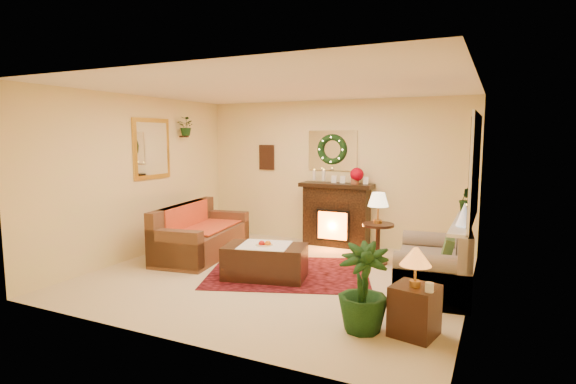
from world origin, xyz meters
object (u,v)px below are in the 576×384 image
at_px(end_table_square, 415,309).
at_px(fireplace, 336,215).
at_px(coffee_table, 265,264).
at_px(loveseat, 433,258).
at_px(side_table_round, 378,243).
at_px(sofa, 203,230).

bearing_deg(end_table_square, fireplace, 121.21).
distance_m(fireplace, coffee_table, 2.27).
xyz_separation_m(loveseat, side_table_round, (-0.94, 0.91, -0.09)).
distance_m(fireplace, loveseat, 2.58).
xyz_separation_m(sofa, coffee_table, (1.51, -0.64, -0.22)).
height_order(sofa, end_table_square, sofa).
bearing_deg(sofa, fireplace, 33.25).
xyz_separation_m(fireplace, side_table_round, (0.97, -0.84, -0.22)).
height_order(sofa, coffee_table, sofa).
height_order(side_table_round, end_table_square, side_table_round).
height_order(loveseat, coffee_table, loveseat).
relative_size(loveseat, coffee_table, 1.33).
height_order(loveseat, side_table_round, loveseat).
height_order(end_table_square, coffee_table, end_table_square).
height_order(sofa, fireplace, fireplace).
relative_size(sofa, loveseat, 1.33).
xyz_separation_m(fireplace, coffee_table, (-0.25, -2.23, -0.34)).
xyz_separation_m(end_table_square, coffee_table, (-2.17, 0.95, -0.06)).
relative_size(loveseat, end_table_square, 2.94).
bearing_deg(side_table_round, coffee_table, -131.22).
relative_size(loveseat, side_table_round, 2.35).
relative_size(sofa, end_table_square, 3.90).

